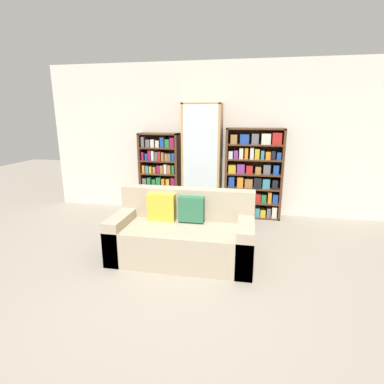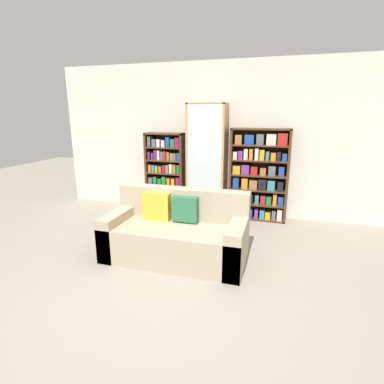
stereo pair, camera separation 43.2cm
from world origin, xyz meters
The scene contains 7 objects.
ground_plane centered at (0.00, 0.00, 0.00)m, with size 16.00×16.00×0.00m, color gray.
wall_back centered at (0.00, 2.71, 1.35)m, with size 6.18×0.06×2.70m.
couch centered at (-0.09, 0.70, 0.31)m, with size 1.77×0.84×0.86m.
bookshelf_left centered at (-0.92, 2.51, 0.73)m, with size 0.73×0.32×1.47m.
display_cabinet centered at (-0.13, 2.49, 0.98)m, with size 0.68×0.36×1.99m.
bookshelf_right centered at (0.79, 2.51, 0.77)m, with size 0.99×0.32×1.57m.
wine_bottle centered at (0.41, 1.59, 0.15)m, with size 0.08×0.08×0.37m.
Camera 2 is at (1.13, -2.67, 1.80)m, focal length 28.00 mm.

